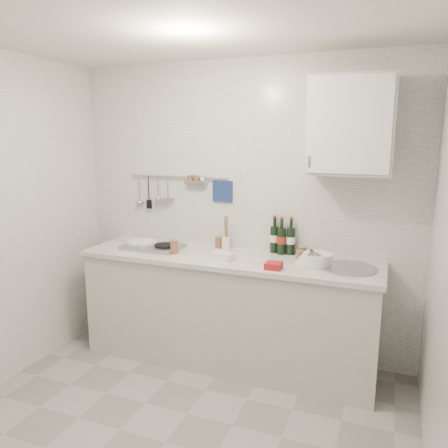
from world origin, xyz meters
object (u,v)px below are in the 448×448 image
Objects in this scene: wine_bottles at (282,235)px; plate_stack_sink at (315,259)px; wall_cabinet at (351,126)px; plate_stack_hob at (141,244)px; utensil_crock at (226,242)px.

plate_stack_sink is at bearing -36.27° from wine_bottles.
wall_cabinet is 2.52× the size of plate_stack_sink.
wall_cabinet reaches higher than plate_stack_hob.
plate_stack_hob is (-1.73, -0.11, -1.01)m from wall_cabinet.
plate_stack_hob is 1.04× the size of plate_stack_sink.
utensil_crock is (-0.48, -0.04, -0.08)m from wine_bottles.
wine_bottles is (1.22, 0.22, 0.13)m from plate_stack_hob.
plate_stack_sink is at bearing -0.21° from plate_stack_hob.
wall_cabinet reaches higher than plate_stack_sink.
wall_cabinet is 1.38m from utensil_crock.
plate_stack_sink is 0.81m from utensil_crock.
plate_stack_hob is 0.93× the size of wine_bottles.
plate_stack_sink is at bearing -150.46° from wall_cabinet.
plate_stack_hob is at bearing -166.35° from utensil_crock.
plate_stack_hob is at bearing -176.47° from wall_cabinet.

